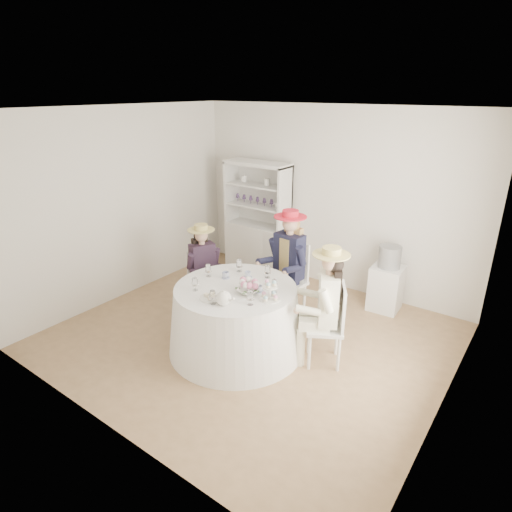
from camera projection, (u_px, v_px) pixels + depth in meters
The scene contains 23 objects.
ground at pixel (251, 336), 5.36m from camera, with size 4.50×4.50×0.00m, color olive.
ceiling at pixel (250, 109), 4.37m from camera, with size 4.50×4.50×0.00m, color white.
wall_back at pixel (331, 199), 6.37m from camera, with size 4.50×4.50×0.00m, color silver.
wall_front at pixel (99, 300), 3.36m from camera, with size 4.50×4.50×0.00m, color silver.
wall_left at pixel (125, 205), 6.09m from camera, with size 4.50×4.50×0.00m, color silver.
wall_right at pixel (463, 284), 3.63m from camera, with size 4.50×4.50×0.00m, color silver.
tea_table at pixel (236, 318), 4.98m from camera, with size 1.59×1.59×0.80m.
hutch at pixel (258, 233), 7.09m from camera, with size 1.19×0.68×1.83m.
side_table at pixel (386, 288), 5.92m from camera, with size 0.41×0.41×0.63m, color silver.
hatbox at pixel (390, 257), 5.75m from camera, with size 0.30×0.30×0.30m, color black.
guest_left at pixel (203, 264), 5.71m from camera, with size 0.52×0.48×1.25m.
guest_mid at pixel (288, 258), 5.56m from camera, with size 0.54×0.56×1.48m.
guest_right at pixel (326, 300), 4.58m from camera, with size 0.59×0.54×1.39m.
spare_chair at pixel (276, 258), 6.51m from camera, with size 0.42×0.42×0.91m.
teacup_a at pixel (226, 275), 5.05m from camera, with size 0.09×0.09×0.07m, color white.
teacup_b at pixel (248, 275), 5.06m from camera, with size 0.08×0.08×0.07m, color white.
teacup_c at pixel (259, 289), 4.71m from camera, with size 0.08×0.08×0.07m, color white.
flower_bowl at pixel (248, 292), 4.67m from camera, with size 0.23×0.23×0.06m, color white.
flower_arrangement at pixel (248, 285), 4.67m from camera, with size 0.20×0.20×0.07m.
table_teapot at pixel (224, 298), 4.42m from camera, with size 0.22×0.16×0.17m.
sandwich_plate at pixel (211, 297), 4.58m from camera, with size 0.26×0.26×0.06m.
cupcake_stand at pixel (270, 293), 4.53m from camera, with size 0.23×0.23×0.21m.
stemware_set at pixel (235, 281), 4.81m from camera, with size 0.95×0.96×0.15m.
Camera 1 is at (2.76, -3.70, 2.90)m, focal length 30.00 mm.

